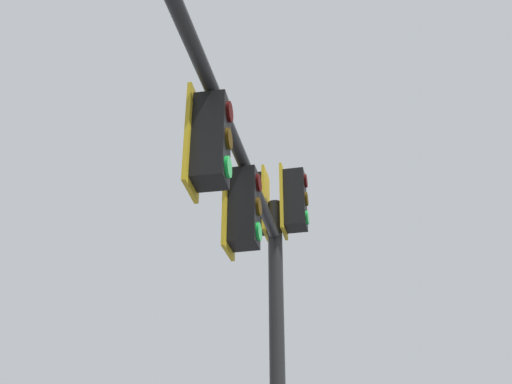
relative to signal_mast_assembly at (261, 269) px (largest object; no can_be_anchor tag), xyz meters
The scene contains 1 object.
signal_mast_assembly is the anchor object (origin of this frame).
Camera 1 is at (-4.41, -8.08, 2.14)m, focal length 43.86 mm.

